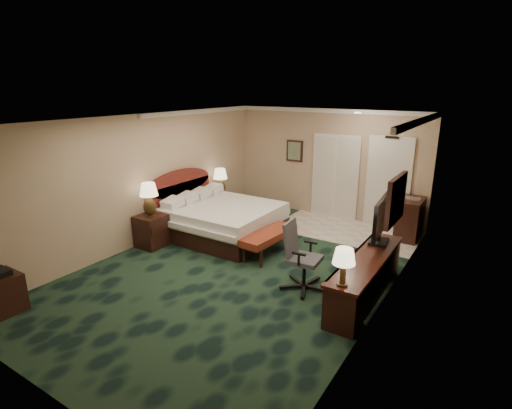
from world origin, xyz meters
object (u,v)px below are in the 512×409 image
Objects in this scene: lamp_far at (220,182)px; desk_chair at (305,257)px; bed_bench at (268,243)px; minibar at (410,219)px; nightstand_near at (153,230)px; nightstand_far at (219,205)px; lamp_near at (149,200)px; side_table at (0,294)px; desk at (366,278)px; tv at (380,221)px; bed at (224,221)px.

lamp_far reaches higher than desk_chair.
minibar is (2.15, 2.40, 0.21)m from bed_bench.
bed_bench is (2.27, 0.92, -0.10)m from nightstand_near.
minibar is at bearing 12.61° from nightstand_far.
lamp_near reaches higher than side_table.
lamp_near is (0.03, -0.05, 0.68)m from nightstand_near.
tv is (-0.03, 0.70, 0.73)m from desk.
lamp_near reaches higher than nightstand_near.
side_table is 0.24× the size of desk.
lamp_far is at bearing 141.37° from desk_chair.
desk is at bearing -15.80° from bed.
nightstand_near is 2.42m from lamp_far.
tv reaches higher than side_table.
nightstand_far is at bearing 157.99° from tv.
tv reaches higher than minibar.
side_table is at bearing -89.81° from lamp_far.
nightstand_far is 4.21m from desk_chair.
nightstand_far is 0.63× the size of minibar.
lamp_far is at bearing 130.24° from bed.
lamp_near reaches higher than nightstand_far.
desk_chair is 3.42m from minibar.
bed_bench is at bearing 176.27° from tv.
bed is 1.94× the size of desk_chair.
bed_bench is at bearing 163.26° from desk.
minibar is at bearing 55.20° from side_table.
bed_bench is 1.38× the size of tv.
desk_chair reaches higher than nightstand_far.
nightstand_far is 0.41× the size of bed_bench.
nightstand_near is at bearing -153.39° from bed_bench.
lamp_near reaches higher than minibar.
lamp_near reaches higher than bed.
desk is (3.52, -1.00, -0.01)m from bed.
bed_bench is at bearing 138.86° from desk_chair.
bed_bench is 1.21× the size of desk_chair.
lamp_far is 0.67× the size of tv.
bed_bench is 4.55m from side_table.
desk is (4.48, -2.05, 0.06)m from nightstand_far.
desk_chair is (3.47, 3.06, 0.28)m from side_table.
tv is at bearing 92.67° from desk.
desk_chair is (3.53, -2.29, 0.29)m from nightstand_far.
bed is at bearing 78.10° from side_table.
bed reaches higher than desk.
nightstand_far is at bearing 91.05° from nightstand_near.
nightstand_near is at bearing 122.61° from lamp_near.
nightstand_near is at bearing -125.96° from bed.
lamp_near is at bearing -171.99° from tv.
bed is 1.72m from lamp_near.
tv is at bearing 12.38° from nightstand_near.
side_table is 0.65× the size of minibar.
nightstand_near is 0.67× the size of tv.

